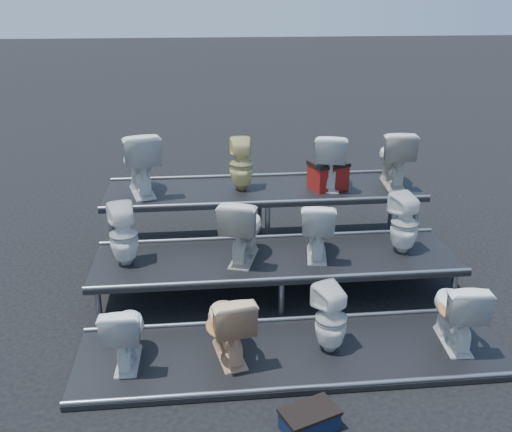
{
  "coord_description": "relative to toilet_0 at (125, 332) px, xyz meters",
  "views": [
    {
      "loc": [
        -0.84,
        -5.94,
        3.35
      ],
      "look_at": [
        -0.22,
        0.1,
        0.94
      ],
      "focal_mm": 40.0,
      "sensor_mm": 36.0,
      "label": 1
    }
  ],
  "objects": [
    {
      "name": "toilet_3",
      "position": [
        3.21,
        0.0,
        0.04
      ],
      "size": [
        0.47,
        0.75,
        0.73
      ],
      "primitive_type": "imported",
      "rotation": [
        0.0,
        0.0,
        3.06
      ],
      "color": "white",
      "rests_on": "tier_front"
    },
    {
      "name": "toilet_1",
      "position": [
        0.96,
        0.0,
        0.03
      ],
      "size": [
        0.53,
        0.77,
        0.72
      ],
      "primitive_type": "imported",
      "rotation": [
        0.0,
        0.0,
        3.33
      ],
      "color": "#DEB384",
      "rests_on": "tier_front"
    },
    {
      "name": "toilet_2",
      "position": [
        1.95,
        0.0,
        0.02
      ],
      "size": [
        0.41,
        0.41,
        0.69
      ],
      "primitive_type": "imported",
      "rotation": [
        0.0,
        0.0,
        3.54
      ],
      "color": "white",
      "rests_on": "tier_front"
    },
    {
      "name": "step_stool",
      "position": [
        1.56,
        -1.0,
        -0.31
      ],
      "size": [
        0.51,
        0.41,
        0.16
      ],
      "primitive_type": "cube",
      "rotation": [
        0.0,
        0.0,
        0.37
      ],
      "color": "#0E1833",
      "rests_on": "ground"
    },
    {
      "name": "toilet_11",
      "position": [
        3.38,
        2.6,
        0.86
      ],
      "size": [
        0.51,
        0.8,
        0.78
      ],
      "primitive_type": "imported",
      "rotation": [
        0.0,
        0.0,
        3.04
      ],
      "color": "beige",
      "rests_on": "tier_back"
    },
    {
      "name": "toilet_7",
      "position": [
        3.11,
        1.3,
        0.43
      ],
      "size": [
        0.41,
        0.41,
        0.72
      ],
      "primitive_type": "imported",
      "rotation": [
        0.0,
        0.0,
        3.44
      ],
      "color": "white",
      "rests_on": "tier_mid"
    },
    {
      "name": "toilet_10",
      "position": [
        2.51,
        2.6,
        0.85
      ],
      "size": [
        0.6,
        0.82,
        0.75
      ],
      "primitive_type": "imported",
      "rotation": [
        0.0,
        0.0,
        2.88
      ],
      "color": "white",
      "rests_on": "tier_back"
    },
    {
      "name": "tier_back",
      "position": [
        1.59,
        2.6,
        0.04
      ],
      "size": [
        4.2,
        1.2,
        0.86
      ],
      "primitive_type": "cube",
      "color": "black",
      "rests_on": "ground"
    },
    {
      "name": "toilet_8",
      "position": [
        -0.02,
        2.6,
        0.89
      ],
      "size": [
        0.65,
        0.91,
        0.83
      ],
      "primitive_type": "imported",
      "rotation": [
        0.0,
        0.0,
        3.39
      ],
      "color": "white",
      "rests_on": "tier_back"
    },
    {
      "name": "toilet_5",
      "position": [
        1.21,
        1.3,
        0.45
      ],
      "size": [
        0.63,
        0.84,
        0.77
      ],
      "primitive_type": "imported",
      "rotation": [
        0.0,
        0.0,
        2.84
      ],
      "color": "beige",
      "rests_on": "tier_mid"
    },
    {
      "name": "ground",
      "position": [
        1.59,
        1.3,
        -0.39
      ],
      "size": [
        80.0,
        80.0,
        0.0
      ],
      "primitive_type": "plane",
      "color": "black",
      "rests_on": "ground"
    },
    {
      "name": "tier_mid",
      "position": [
        1.59,
        1.3,
        -0.16
      ],
      "size": [
        4.2,
        1.2,
        0.46
      ],
      "primitive_type": "cube",
      "color": "black",
      "rests_on": "ground"
    },
    {
      "name": "red_crate",
      "position": [
        2.46,
        2.53,
        0.63
      ],
      "size": [
        0.54,
        0.48,
        0.32
      ],
      "primitive_type": "cube",
      "rotation": [
        0.0,
        0.0,
        0.31
      ],
      "color": "maroon",
      "rests_on": "tier_back"
    },
    {
      "name": "toilet_0",
      "position": [
        0.0,
        0.0,
        0.0
      ],
      "size": [
        0.38,
        0.65,
        0.66
      ],
      "primitive_type": "imported",
      "rotation": [
        0.0,
        0.0,
        3.12
      ],
      "color": "white",
      "rests_on": "tier_front"
    },
    {
      "name": "toilet_6",
      "position": [
        2.07,
        1.3,
        0.42
      ],
      "size": [
        0.5,
        0.73,
        0.69
      ],
      "primitive_type": "imported",
      "rotation": [
        0.0,
        0.0,
        2.97
      ],
      "color": "white",
      "rests_on": "tier_mid"
    },
    {
      "name": "toilet_9",
      "position": [
        1.3,
        2.6,
        0.82
      ],
      "size": [
        0.32,
        0.32,
        0.7
      ],
      "primitive_type": "imported",
      "rotation": [
        0.0,
        0.0,
        3.15
      ],
      "color": "#D6CA81",
      "rests_on": "tier_back"
    },
    {
      "name": "toilet_4",
      "position": [
        -0.12,
        1.3,
        0.43
      ],
      "size": [
        0.39,
        0.4,
        0.71
      ],
      "primitive_type": "imported",
      "rotation": [
        0.0,
        0.0,
        3.4
      ],
      "color": "white",
      "rests_on": "tier_mid"
    },
    {
      "name": "tier_front",
      "position": [
        1.59,
        0.0,
        -0.36
      ],
      "size": [
        4.2,
        1.2,
        0.06
      ],
      "primitive_type": "cube",
      "color": "black",
      "rests_on": "ground"
    }
  ]
}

